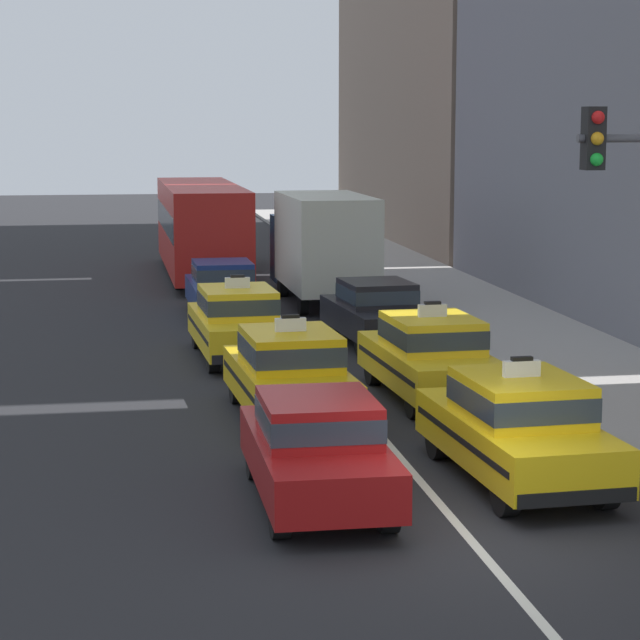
# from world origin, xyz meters

# --- Properties ---
(ground_plane) EXTENTS (160.00, 160.00, 0.00)m
(ground_plane) POSITION_xyz_m (0.00, 0.00, 0.00)
(ground_plane) COLOR #232326
(lane_stripe_left_right) EXTENTS (0.14, 80.00, 0.01)m
(lane_stripe_left_right) POSITION_xyz_m (0.00, 20.00, 0.00)
(lane_stripe_left_right) COLOR silver
(lane_stripe_left_right) RESTS_ON ground
(sidewalk_curb) EXTENTS (4.00, 90.00, 0.15)m
(sidewalk_curb) POSITION_xyz_m (5.60, 15.00, 0.07)
(sidewalk_curb) COLOR #9E9993
(sidewalk_curb) RESTS_ON ground
(sedan_left_nearest) EXTENTS (1.77, 4.30, 1.58)m
(sedan_left_nearest) POSITION_xyz_m (-1.73, 1.76, 0.85)
(sedan_left_nearest) COLOR black
(sedan_left_nearest) RESTS_ON ground
(taxi_left_second) EXTENTS (2.03, 4.64, 1.96)m
(taxi_left_second) POSITION_xyz_m (-1.41, 6.95, 0.88)
(taxi_left_second) COLOR black
(taxi_left_second) RESTS_ON ground
(taxi_left_third) EXTENTS (2.00, 4.63, 1.96)m
(taxi_left_third) POSITION_xyz_m (-1.77, 13.05, 0.88)
(taxi_left_third) COLOR black
(taxi_left_third) RESTS_ON ground
(sedan_left_fourth) EXTENTS (1.83, 4.33, 1.58)m
(sedan_left_fourth) POSITION_xyz_m (-1.57, 19.30, 0.85)
(sedan_left_fourth) COLOR black
(sedan_left_fourth) RESTS_ON ground
(bus_left_fifth) EXTENTS (2.60, 11.22, 3.22)m
(bus_left_fifth) POSITION_xyz_m (-1.49, 28.85, 1.82)
(bus_left_fifth) COLOR black
(bus_left_fifth) RESTS_ON ground
(taxi_right_nearest) EXTENTS (2.05, 4.65, 1.96)m
(taxi_right_nearest) POSITION_xyz_m (1.41, 2.34, 0.88)
(taxi_right_nearest) COLOR black
(taxi_right_nearest) RESTS_ON ground
(taxi_right_second) EXTENTS (2.02, 4.64, 1.96)m
(taxi_right_second) POSITION_xyz_m (1.55, 8.21, 0.88)
(taxi_right_second) COLOR black
(taxi_right_second) RESTS_ON ground
(sedan_right_third) EXTENTS (2.08, 4.42, 1.58)m
(sedan_right_third) POSITION_xyz_m (1.74, 14.35, 0.85)
(sedan_right_third) COLOR black
(sedan_right_third) RESTS_ON ground
(box_truck_right_fourth) EXTENTS (2.38, 6.99, 3.27)m
(box_truck_right_fourth) POSITION_xyz_m (1.61, 21.75, 1.78)
(box_truck_right_fourth) COLOR black
(box_truck_right_fourth) RESTS_ON ground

